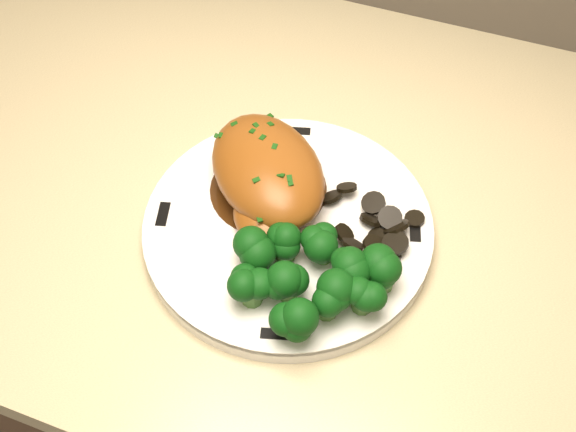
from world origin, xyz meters
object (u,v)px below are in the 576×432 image
(counter, at_px, (33,269))
(chicken_breast, at_px, (267,176))
(plate, at_px, (288,228))
(broccoli_florets, at_px, (313,274))

(counter, xyz_separation_m, chicken_breast, (0.43, -0.04, 0.45))
(counter, relative_size, plate, 6.85)
(counter, relative_size, broccoli_florets, 13.29)
(counter, xyz_separation_m, plate, (0.46, -0.07, 0.41))
(chicken_breast, xyz_separation_m, broccoli_florets, (0.08, -0.09, -0.00))
(counter, relative_size, chicken_breast, 10.67)
(chicken_breast, relative_size, broccoli_florets, 1.25)
(counter, distance_m, chicken_breast, 0.62)
(counter, xyz_separation_m, broccoli_florets, (0.51, -0.13, 0.45))
(counter, distance_m, plate, 0.62)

